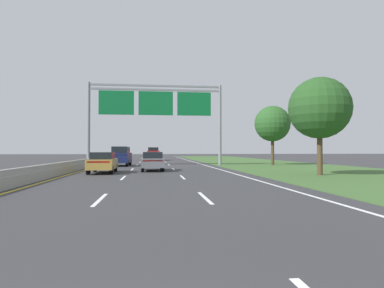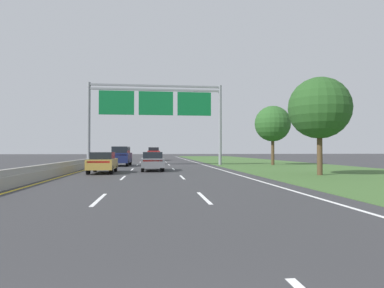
{
  "view_description": "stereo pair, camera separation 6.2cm",
  "coord_description": "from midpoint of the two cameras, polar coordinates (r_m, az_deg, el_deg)",
  "views": [
    {
      "loc": [
        -0.03,
        -1.22,
        1.72
      ],
      "look_at": [
        3.43,
        27.63,
        2.27
      ],
      "focal_mm": 30.63,
      "sensor_mm": 36.0,
      "label": 1
    },
    {
      "loc": [
        0.03,
        -1.23,
        1.72
      ],
      "look_at": [
        3.43,
        27.63,
        2.27
      ],
      "focal_mm": 30.63,
      "sensor_mm": 36.0,
      "label": 2
    }
  ],
  "objects": [
    {
      "name": "ground_plane",
      "position": [
        36.27,
        -6.73,
        -3.79
      ],
      "size": [
        220.0,
        220.0,
        0.0
      ],
      "primitive_type": "plane",
      "color": "#333335"
    },
    {
      "name": "lane_striping",
      "position": [
        35.81,
        -6.73,
        -3.82
      ],
      "size": [
        11.96,
        106.0,
        0.01
      ],
      "color": "white",
      "rests_on": "ground"
    },
    {
      "name": "grass_verge_right",
      "position": [
        38.86,
        14.35,
        -3.57
      ],
      "size": [
        14.0,
        110.0,
        0.02
      ],
      "primitive_type": "cube",
      "color": "#3D602D",
      "rests_on": "ground"
    },
    {
      "name": "median_barrier_concrete",
      "position": [
        36.85,
        -17.07,
        -3.16
      ],
      "size": [
        0.6,
        110.0,
        0.85
      ],
      "color": "#99968E",
      "rests_on": "ground"
    },
    {
      "name": "overhead_sign_gantry",
      "position": [
        37.2,
        -6.25,
        6.4
      ],
      "size": [
        15.06,
        0.42,
        9.21
      ],
      "color": "gray",
      "rests_on": "ground"
    },
    {
      "name": "pickup_truck_red",
      "position": [
        55.26,
        -6.67,
        -1.74
      ],
      "size": [
        2.02,
        5.41,
        2.2
      ],
      "rotation": [
        0.0,
        0.0,
        1.57
      ],
      "color": "maroon",
      "rests_on": "ground"
    },
    {
      "name": "car_gold_left_lane_sedan",
      "position": [
        25.57,
        -15.21,
        -3.07
      ],
      "size": [
        1.88,
        4.42,
        1.57
      ],
      "rotation": [
        0.0,
        0.0,
        1.58
      ],
      "color": "#A38438",
      "rests_on": "ground"
    },
    {
      "name": "car_grey_centre_lane_sedan",
      "position": [
        27.64,
        -6.82,
        -2.95
      ],
      "size": [
        1.88,
        4.42,
        1.57
      ],
      "rotation": [
        0.0,
        0.0,
        1.58
      ],
      "color": "slate",
      "rests_on": "ground"
    },
    {
      "name": "car_navy_left_lane_suv",
      "position": [
        36.66,
        -12.16,
        -2.03
      ],
      "size": [
        2.04,
        4.75,
        2.11
      ],
      "rotation": [
        0.0,
        0.0,
        1.54
      ],
      "color": "#161E47",
      "rests_on": "ground"
    },
    {
      "name": "roadside_tree_near",
      "position": [
        24.2,
        21.36,
        5.83
      ],
      "size": [
        4.21,
        4.21,
        6.72
      ],
      "color": "#4C3823",
      "rests_on": "ground"
    },
    {
      "name": "roadside_tree_mid",
      "position": [
        39.17,
        13.91,
        3.44
      ],
      "size": [
        4.13,
        4.13,
        6.87
      ],
      "color": "#4C3823",
      "rests_on": "ground"
    }
  ]
}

